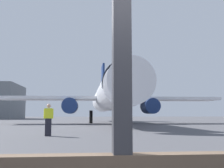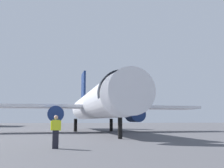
# 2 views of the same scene
# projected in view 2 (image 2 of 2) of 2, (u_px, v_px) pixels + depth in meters

# --- Properties ---
(ground_plane) EXTENTS (220.00, 220.00, 0.00)m
(ground_plane) POSITION_uv_depth(u_px,v_px,m) (70.00, 130.00, 41.41)
(ground_plane) COLOR #4C4C51
(airplane) EXTENTS (28.32, 33.72, 10.32)m
(airplane) POSITION_uv_depth(u_px,v_px,m) (96.00, 105.00, 34.24)
(airplane) COLOR silver
(airplane) RESTS_ON ground
(ground_crew_worker) EXTENTS (0.54, 0.25, 1.74)m
(ground_crew_worker) POSITION_uv_depth(u_px,v_px,m) (56.00, 131.00, 13.99)
(ground_crew_worker) COLOR black
(ground_crew_worker) RESTS_ON ground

